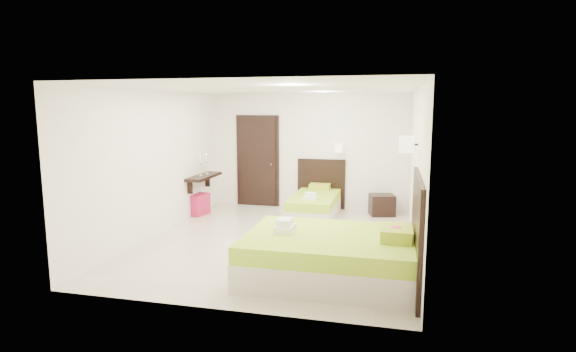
% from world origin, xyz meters
% --- Properties ---
extents(floor, '(5.50, 5.50, 0.00)m').
position_xyz_m(floor, '(0.00, 0.00, 0.00)').
color(floor, beige).
rests_on(floor, ground).
extents(bed_single, '(1.09, 1.82, 1.50)m').
position_xyz_m(bed_single, '(0.31, 1.92, 0.27)').
color(bed_single, beige).
rests_on(bed_single, ground).
extents(bed_double, '(2.29, 1.95, 1.89)m').
position_xyz_m(bed_double, '(1.18, -1.46, 0.33)').
color(bed_double, beige).
rests_on(bed_double, ground).
extents(nightstand, '(0.60, 0.56, 0.45)m').
position_xyz_m(nightstand, '(1.69, 2.36, 0.22)').
color(nightstand, black).
rests_on(nightstand, ground).
extents(ottoman, '(0.55, 0.55, 0.46)m').
position_xyz_m(ottoman, '(-2.24, 1.49, 0.23)').
color(ottoman, '#9E153E').
rests_on(ottoman, ground).
extents(door, '(1.02, 0.15, 2.14)m').
position_xyz_m(door, '(-1.20, 2.70, 1.05)').
color(door, black).
rests_on(door, ground).
extents(console_shelf, '(0.35, 1.20, 0.78)m').
position_xyz_m(console_shelf, '(-2.08, 1.60, 0.82)').
color(console_shelf, black).
rests_on(console_shelf, ground).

